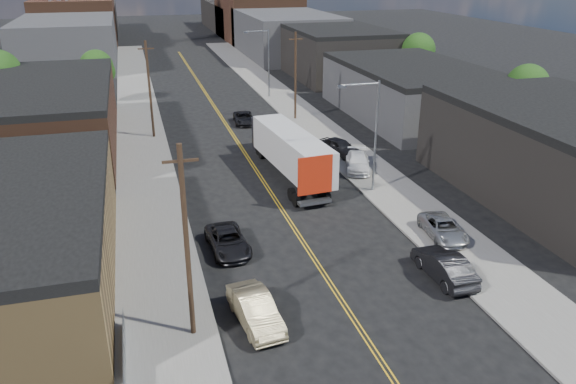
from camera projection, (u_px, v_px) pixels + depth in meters
ground at (211, 101)px, 74.59m from camera, size 260.00×260.00×0.00m
centerline at (231, 132)px, 61.24m from camera, size 0.32×120.00×0.01m
sidewalk_left at (142, 138)px, 58.85m from camera, size 5.00×140.00×0.15m
sidewalk_right at (314, 125)px, 63.58m from camera, size 5.00×140.00×0.15m
warehouse_tan at (0, 238)px, 31.67m from camera, size 12.00×22.00×5.60m
warehouse_brown at (49, 116)px, 54.62m from camera, size 12.00×26.00×6.60m
industrial_right_a at (569, 154)px, 43.11m from camera, size 14.00×22.00×7.10m
industrial_right_b at (412, 90)px, 66.44m from camera, size 14.00×24.00×6.10m
industrial_right_c at (336, 52)px, 89.29m from camera, size 14.00×22.00×7.60m
skyline_left_a at (68, 42)px, 99.24m from camera, size 16.00×30.00×8.00m
skyline_right_a at (286, 34)px, 109.18m from camera, size 16.00×30.00×8.00m
skyline_left_b at (77, 22)px, 121.10m from camera, size 16.00×26.00×10.00m
skyline_right_b at (257, 17)px, 131.05m from camera, size 16.00×26.00×10.00m
skyline_left_c at (83, 20)px, 139.47m from camera, size 16.00×40.00×7.00m
skyline_right_c at (241, 16)px, 149.42m from camera, size 16.00×40.00×7.00m
streetlight_near at (372, 128)px, 43.30m from camera, size 3.39×0.25×9.00m
streetlight_far at (266, 58)px, 74.45m from camera, size 3.39×0.25×9.00m
utility_pole_left_near at (187, 243)px, 26.10m from camera, size 1.60×0.26×10.00m
utility_pole_left_far at (150, 89)px, 57.24m from camera, size 1.60×0.26×10.00m
utility_pole_right at (295, 76)px, 63.99m from camera, size 1.60×0.26×10.00m
tree_left_far at (97, 69)px, 71.16m from camera, size 4.35×4.20×6.97m
tree_right_near at (527, 89)px, 58.85m from camera, size 4.60×4.48×7.44m
tree_right_far at (419, 52)px, 80.09m from camera, size 4.85×4.76×7.91m
semi_truck at (287, 148)px, 48.33m from camera, size 3.86×16.16×4.18m
car_left_b at (255, 310)px, 28.66m from camera, size 2.30×5.03×1.60m
car_left_c at (228, 241)px, 35.92m from camera, size 2.55×5.07×1.38m
car_right_oncoming at (444, 266)px, 32.74m from camera, size 1.85×5.02×1.64m
car_right_lot_a at (443, 228)px, 37.41m from camera, size 2.64×4.84×1.29m
car_right_lot_b at (358, 162)px, 49.49m from camera, size 3.48×5.27×1.42m
car_right_lot_c at (339, 147)px, 53.20m from camera, size 3.65×5.04×1.59m
car_ahead_truck at (244, 118)px, 64.07m from camera, size 2.57×4.83×1.29m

